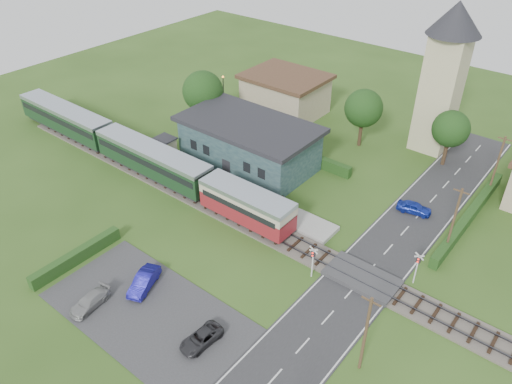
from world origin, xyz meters
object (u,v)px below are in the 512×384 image
Objects in this scene: equipment_hut at (165,148)px; car_park_dark at (201,338)px; station_building at (249,143)px; crossing_signal_far at (417,264)px; train at (134,151)px; car_on_road at (414,208)px; car_park_blue at (144,281)px; pedestrian_near at (282,203)px; pedestrian_far at (184,158)px; crossing_signal_near at (313,258)px; car_park_silver at (90,301)px; church_tower at (446,68)px; house_west at (285,93)px.

equipment_hut is 27.63m from car_park_dark.
station_building is 4.88× the size of crossing_signal_far.
train is 31.36m from car_on_road.
car_park_blue is at bearing -73.86° from station_building.
pedestrian_near is (8.97, -5.59, -1.38)m from station_building.
pedestrian_far is (-24.60, -8.35, 0.59)m from car_on_road.
car_park_blue is (-10.23, -9.92, -1.42)m from crossing_signal_near.
car_park_dark is at bearing 103.36° from pedestrian_near.
car_park_silver is at bearing -57.73° from equipment_hut.
car_on_road reaches higher than car_park_dark.
church_tower is at bearing 44.75° from equipment_hut.
car_park_blue is 1.10× the size of car_park_dark.
train reaches higher than pedestrian_far.
equipment_hut is 0.24× the size of house_west.
car_park_silver is at bearing -80.12° from station_building.
pedestrian_near is at bearing 110.36° from car_park_dark.
station_building is 14.87m from house_west.
pedestrian_far reaches higher than car_park_silver.
car_park_silver is at bearing -103.96° from church_tower.
pedestrian_far is at bearing -90.71° from house_west.
equipment_hut is at bearing -144.08° from station_building.
pedestrian_near is (4.53, 19.91, 0.71)m from car_park_silver.
station_building is 7.72m from pedestrian_far.
equipment_hut is at bearing -2.38° from pedestrian_near.
car_on_road is 2.21× the size of pedestrian_far.
crossing_signal_far is 0.91× the size of car_park_silver.
pedestrian_far is (-14.21, 0.11, -0.08)m from pedestrian_near.
crossing_signal_far is at bearing -69.98° from church_tower.
train is 27.24m from car_park_dark.
church_tower is (15.00, 17.01, 7.53)m from station_building.
car_park_dark is at bearing -30.45° from car_park_blue.
equipment_hut is 0.74× the size of car_on_road.
crossing_signal_far is 26.95m from car_park_silver.
car_park_blue is at bearing -128.04° from pedestrian_far.
car_park_dark is (23.59, -13.53, -1.61)m from train.
house_west is 3.30× the size of crossing_signal_far.
station_building reaches higher than car_park_blue.
house_west reaches higher than car_on_road.
crossing_signal_far is 10.49m from car_on_road.
station_building reaches higher than car_on_road.
pedestrian_near is at bearing -74.26° from pedestrian_far.
house_west is 24.11m from pedestrian_near.
car_on_road is at bearing 55.80° from car_park_silver.
crossing_signal_near reaches higher than car_on_road.
church_tower is at bearing 92.82° from crossing_signal_near.
station_building is 0.91× the size of church_tower.
pedestrian_far is at bearing 6.56° from equipment_hut.
church_tower reaches higher than car_park_dark.
car_park_silver is (4.44, -25.49, -2.09)m from station_building.
house_west is at bearing -57.60° from pedestrian_near.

